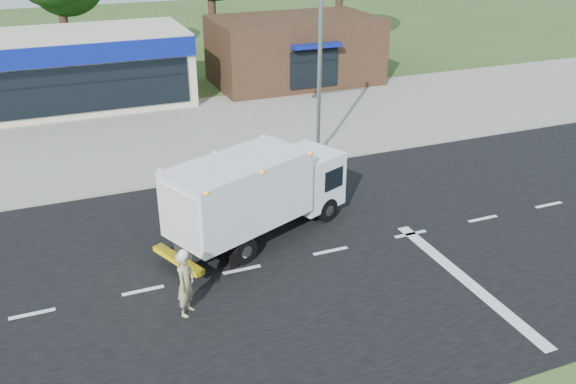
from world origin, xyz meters
The scene contains 10 objects.
ground centered at (0.00, 0.00, 0.00)m, with size 120.00×120.00×0.00m, color #385123.
road_asphalt centered at (0.00, 0.00, 0.00)m, with size 60.00×14.00×0.02m, color black.
sidewalk centered at (0.00, 8.20, 0.06)m, with size 60.00×2.40×0.12m, color gray.
parking_apron centered at (0.00, 14.00, 0.01)m, with size 60.00×9.00×0.02m, color gray.
lane_markings centered at (1.35, -1.35, 0.02)m, with size 55.20×7.00×0.01m.
ems_box_truck centered at (-1.89, 1.76, 1.73)m, with size 7.02×4.57×2.99m.
emergency_worker centered at (-5.04, -1.52, 0.97)m, with size 0.77×0.82×1.99m.
retail_strip_mall centered at (-9.00, 19.93, 2.01)m, with size 18.00×6.20×4.00m.
brown_storefront centered at (7.00, 19.98, 2.00)m, with size 10.00×6.70×4.00m.
traffic_signal_pole centered at (2.35, 7.60, 4.92)m, with size 3.51×0.25×8.00m.
Camera 1 is at (-7.61, -15.23, 10.05)m, focal length 38.00 mm.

